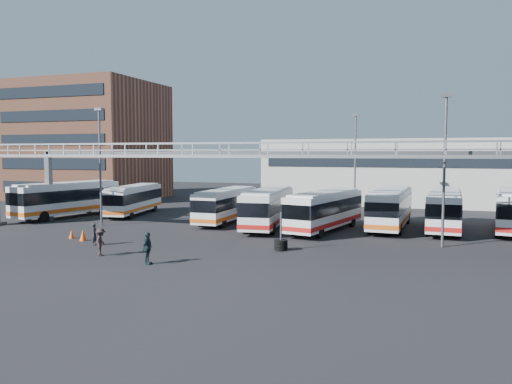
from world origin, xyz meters
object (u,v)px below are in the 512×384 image
(pedestrian_d, at_px, (147,248))
(cone_left, at_px, (83,235))
(bus_4, at_px, (268,207))
(bus_5, at_px, (325,209))
(bus_1, at_px, (134,199))
(bus_6, at_px, (390,207))
(light_pole_left, at_px, (100,160))
(cone_right, at_px, (71,234))
(light_pole_mid, at_px, (445,162))
(bus_3, at_px, (226,204))
(pedestrian_a, at_px, (95,234))
(bus_7, at_px, (444,208))
(pedestrian_c, at_px, (101,242))
(tire_stack, at_px, (281,244))
(light_pole_back, at_px, (355,159))
(bus_0, at_px, (67,198))

(pedestrian_d, bearing_deg, cone_left, 51.57)
(pedestrian_d, bearing_deg, bus_4, -15.39)
(bus_5, bearing_deg, bus_1, -179.22)
(bus_6, height_order, cone_left, bus_6)
(light_pole_left, xyz_separation_m, cone_right, (2.06, -6.40, -5.40))
(light_pole_mid, bearing_deg, pedestrian_d, -145.26)
(light_pole_mid, xyz_separation_m, cone_left, (-24.50, -5.91, -5.33))
(light_pole_left, bearing_deg, bus_3, 28.51)
(bus_5, distance_m, pedestrian_a, 17.85)
(bus_4, xyz_separation_m, bus_5, (4.87, -0.10, -0.03))
(bus_7, relative_size, pedestrian_c, 6.37)
(bus_1, height_order, pedestrian_c, bus_1)
(pedestrian_a, xyz_separation_m, tire_stack, (12.60, 2.49, -0.35))
(light_pole_left, height_order, bus_3, light_pole_left)
(light_pole_mid, bearing_deg, bus_3, 161.21)
(light_pole_left, height_order, light_pole_back, same)
(tire_stack, bearing_deg, bus_1, 146.35)
(bus_3, relative_size, bus_6, 0.91)
(tire_stack, bearing_deg, cone_left, -175.05)
(bus_4, bearing_deg, light_pole_back, 55.70)
(pedestrian_c, bearing_deg, cone_left, 26.48)
(bus_1, xyz_separation_m, bus_6, (25.53, -0.86, 0.17))
(light_pole_back, xyz_separation_m, bus_6, (4.05, -7.51, -3.88))
(light_pole_left, distance_m, tire_stack, 19.63)
(bus_6, relative_size, pedestrian_a, 7.19)
(bus_6, bearing_deg, bus_0, -172.14)
(bus_1, height_order, bus_3, bus_3)
(light_pole_left, relative_size, light_pole_mid, 1.00)
(bus_0, relative_size, bus_5, 1.07)
(light_pole_mid, bearing_deg, bus_6, 117.85)
(bus_3, relative_size, cone_left, 12.82)
(bus_0, xyz_separation_m, pedestrian_a, (12.16, -11.82, -1.14))
(bus_3, height_order, bus_4, bus_4)
(light_pole_left, bearing_deg, bus_6, 15.09)
(light_pole_left, relative_size, bus_7, 0.93)
(bus_1, distance_m, cone_left, 15.16)
(bus_1, relative_size, bus_5, 0.94)
(bus_6, relative_size, pedestrian_c, 6.43)
(light_pole_mid, height_order, pedestrian_c, light_pole_mid)
(bus_1, bearing_deg, bus_7, -10.95)
(light_pole_left, distance_m, cone_right, 8.62)
(bus_7, bearing_deg, light_pole_left, -164.29)
(bus_3, bearing_deg, bus_5, -11.99)
(light_pole_mid, height_order, bus_6, light_pole_mid)
(bus_3, bearing_deg, cone_left, -117.16)
(bus_0, relative_size, pedestrian_a, 7.56)
(cone_right, bearing_deg, bus_0, 131.06)
(pedestrian_a, relative_size, tire_stack, 0.61)
(pedestrian_d, bearing_deg, light_pole_back, -24.18)
(light_pole_left, relative_size, light_pole_back, 1.00)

